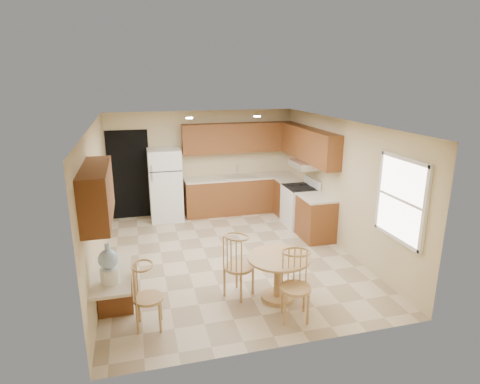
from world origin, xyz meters
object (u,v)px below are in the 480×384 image
object	(u,v)px
refrigerator	(165,185)
chair_table_a	(240,262)
stove	(300,206)
chair_table_b	(299,283)
water_crock	(109,265)
chair_desk	(148,293)
dining_table	(278,271)

from	to	relation	value
refrigerator	chair_table_a	size ratio (longest dim) A/B	1.69
stove	chair_table_b	xyz separation A→B (m)	(-1.50, -3.47, 0.13)
water_crock	refrigerator	bearing A→B (deg)	76.44
chair_desk	dining_table	bearing A→B (deg)	105.20
stove	dining_table	distance (m)	3.23
chair_desk	chair_table_a	bearing A→B (deg)	114.87
dining_table	chair_table_b	distance (m)	0.66
stove	chair_desk	distance (m)	4.69
chair_table_a	chair_desk	world-z (taller)	chair_table_a
water_crock	chair_table_b	bearing A→B (deg)	-7.98
refrigerator	water_crock	xyz separation A→B (m)	(-1.05, -4.35, 0.17)
chair_desk	stove	bearing A→B (deg)	137.86
dining_table	chair_desk	xyz separation A→B (m)	(-1.92, -0.32, 0.10)
stove	chair_table_a	size ratio (longest dim) A/B	1.10
chair_desk	water_crock	world-z (taller)	water_crock
stove	dining_table	world-z (taller)	stove
chair_table_a	chair_table_b	world-z (taller)	chair_table_a
chair_table_a	stove	bearing A→B (deg)	102.90
refrigerator	dining_table	distance (m)	4.28
stove	chair_table_a	world-z (taller)	stove
chair_table_b	water_crock	xyz separation A→B (m)	(-2.42, 0.34, 0.40)
stove	chair_table_b	size ratio (longest dim) A/B	1.10
refrigerator	chair_table_a	xyz separation A→B (m)	(0.77, -3.89, -0.23)
refrigerator	water_crock	distance (m)	4.48
dining_table	refrigerator	bearing A→B (deg)	108.09
dining_table	chair_table_b	world-z (taller)	chair_table_b
stove	chair_table_b	world-z (taller)	stove
stove	chair_table_b	distance (m)	3.79
refrigerator	chair_desk	world-z (taller)	refrigerator
chair_table_a	water_crock	world-z (taller)	water_crock
chair_desk	refrigerator	bearing A→B (deg)	177.84
refrigerator	chair_desk	distance (m)	4.42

